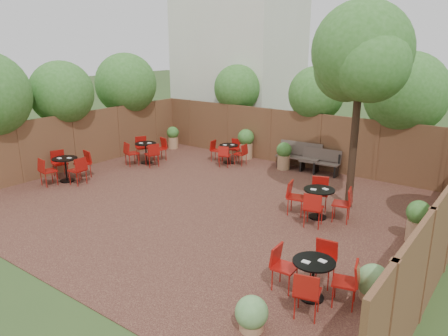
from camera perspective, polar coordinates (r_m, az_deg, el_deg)
The scene contains 12 objects.
ground at distance 12.12m, azimuth -2.12°, elevation -4.93°, with size 80.00×80.00×0.00m, color #354F23.
courtyard_paving at distance 12.11m, azimuth -2.13°, elevation -4.89°, with size 12.00×10.00×0.02m, color #371916.
fence_back at distance 15.87m, azimuth 9.19°, elevation 3.86°, with size 12.00×0.08×2.00m, color #563420.
fence_left at distance 16.11m, azimuth -19.12°, elevation 3.34°, with size 0.08×10.00×2.00m, color #563420.
neighbour_building at distance 20.38m, azimuth 2.04°, elevation 15.36°, with size 5.00×4.00×8.00m, color silver.
overhang_foliage at distance 14.47m, azimuth -3.04°, elevation 9.76°, with size 15.75×11.00×2.73m.
courtyard_tree at distance 11.65m, azimuth 17.65°, elevation 13.70°, with size 2.69×2.59×5.42m.
park_bench_left at distance 15.14m, azimuth 12.63°, elevation 0.93°, with size 1.40×0.55×0.85m.
park_bench_right at distance 15.47m, azimuth 9.90°, elevation 1.64°, with size 1.60×0.66×0.96m.
bistro_tables at distance 12.86m, azimuth -3.96°, elevation -1.48°, with size 10.91×7.76×0.90m.
planters at distance 15.07m, azimuth 5.18°, elevation 1.67°, with size 11.03×4.27×1.15m.
low_shrubs at distance 7.08m, azimuth 13.01°, elevation -19.41°, with size 2.00×3.24×0.70m.
Camera 1 is at (7.06, -8.78, 4.45)m, focal length 34.54 mm.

